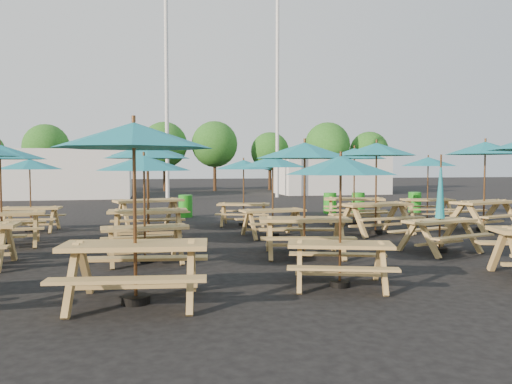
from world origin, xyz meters
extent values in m
plane|color=black|center=(0.00, 0.00, 0.00)|extent=(120.00, 120.00, 0.00)
cube|color=tan|center=(-6.36, -0.17, 0.76)|extent=(1.93, 0.98, 0.06)
cube|color=tan|center=(-6.46, 0.50, 0.46)|extent=(1.87, 0.53, 0.04)
cylinder|color=black|center=(-6.36, -0.17, 0.05)|extent=(0.37, 0.37, 0.10)
cylinder|color=brown|center=(-6.36, -0.17, 1.18)|extent=(0.05, 0.05, 2.36)
cone|color=#177487|center=(-6.36, -0.17, 2.18)|extent=(2.31, 2.31, 0.33)
cube|color=tan|center=(-6.30, 2.50, 0.66)|extent=(1.65, 0.72, 0.05)
cube|color=tan|center=(-6.33, 1.91, 0.40)|extent=(1.63, 0.32, 0.04)
cube|color=tan|center=(-6.26, 3.09, 0.40)|extent=(1.63, 0.32, 0.04)
cylinder|color=black|center=(-6.30, 2.50, 0.04)|extent=(0.32, 0.32, 0.09)
cylinder|color=brown|center=(-6.30, 2.50, 1.03)|extent=(0.04, 0.04, 2.07)
cone|color=#177487|center=(-6.30, 2.50, 1.90)|extent=(1.88, 1.88, 0.29)
cube|color=tan|center=(-3.26, -5.73, 0.79)|extent=(2.00, 0.99, 0.06)
cube|color=tan|center=(-3.36, -6.43, 0.48)|extent=(1.94, 0.51, 0.04)
cube|color=tan|center=(-3.17, -5.03, 0.48)|extent=(1.94, 0.51, 0.04)
cylinder|color=black|center=(-3.26, -5.73, 0.05)|extent=(0.38, 0.38, 0.11)
cylinder|color=brown|center=(-3.26, -5.73, 1.23)|extent=(0.05, 0.05, 2.46)
cone|color=#177487|center=(-3.26, -5.73, 2.26)|extent=(2.37, 2.37, 0.34)
cube|color=tan|center=(-3.15, -2.79, 0.67)|extent=(1.68, 0.80, 0.05)
cube|color=tan|center=(-3.08, -3.38, 0.41)|extent=(1.64, 0.39, 0.04)
cube|color=tan|center=(-3.21, -2.20, 0.41)|extent=(1.64, 0.39, 0.04)
cylinder|color=black|center=(-3.15, -2.79, 0.05)|extent=(0.32, 0.32, 0.09)
cylinder|color=brown|center=(-3.15, -2.79, 1.04)|extent=(0.04, 0.04, 2.07)
cone|color=#177487|center=(-3.15, -2.79, 1.91)|extent=(1.96, 1.96, 0.29)
cube|color=tan|center=(-3.07, -0.29, 0.77)|extent=(1.88, 0.75, 0.06)
cube|color=tan|center=(-3.08, -0.98, 0.47)|extent=(1.87, 0.28, 0.04)
cube|color=tan|center=(-3.06, 0.39, 0.47)|extent=(1.87, 0.28, 0.04)
cylinder|color=black|center=(-3.07, -0.29, 0.05)|extent=(0.37, 0.37, 0.10)
cylinder|color=brown|center=(-3.07, -0.29, 1.19)|extent=(0.05, 0.05, 2.39)
cone|color=#177487|center=(-3.07, -0.29, 2.20)|extent=(2.08, 2.08, 0.33)
cube|color=tan|center=(-3.04, 2.66, 0.82)|extent=(2.13, 1.31, 0.07)
cube|color=tan|center=(-2.83, 1.96, 0.50)|extent=(1.98, 0.84, 0.04)
cube|color=tan|center=(-3.25, 3.36, 0.50)|extent=(1.98, 0.84, 0.04)
cylinder|color=black|center=(-3.04, 2.66, 0.06)|extent=(0.40, 0.40, 0.11)
cylinder|color=brown|center=(-3.04, 2.66, 1.27)|extent=(0.05, 0.05, 2.54)
cone|color=#177487|center=(-3.04, 2.66, 2.34)|extent=(2.72, 2.72, 0.35)
cube|color=tan|center=(-0.22, -5.44, 0.65)|extent=(1.70, 1.07, 0.05)
cube|color=tan|center=(-0.40, -5.99, 0.40)|extent=(1.58, 0.70, 0.04)
cube|color=tan|center=(-0.04, -4.89, 0.40)|extent=(1.58, 0.70, 0.04)
cylinder|color=black|center=(-0.22, -5.44, 0.04)|extent=(0.32, 0.32, 0.09)
cylinder|color=brown|center=(-0.22, -5.44, 1.01)|extent=(0.04, 0.04, 2.03)
cone|color=#177487|center=(-0.22, -5.44, 1.87)|extent=(2.20, 2.20, 0.28)
cube|color=tan|center=(0.06, -2.82, 0.76)|extent=(1.95, 1.07, 0.06)
cube|color=tan|center=(-0.07, -3.48, 0.46)|extent=(1.86, 0.62, 0.04)
cube|color=tan|center=(0.20, -2.16, 0.46)|extent=(1.86, 0.62, 0.04)
cylinder|color=black|center=(0.06, -2.82, 0.05)|extent=(0.37, 0.37, 0.10)
cylinder|color=brown|center=(0.06, -2.82, 1.18)|extent=(0.05, 0.05, 2.35)
cone|color=#177487|center=(0.06, -2.82, 2.17)|extent=(2.39, 2.39, 0.33)
cube|color=tan|center=(0.13, 0.07, 0.69)|extent=(1.73, 0.83, 0.06)
cube|color=tan|center=(0.20, -0.54, 0.42)|extent=(1.69, 0.41, 0.04)
cube|color=tan|center=(0.07, 0.68, 0.42)|extent=(1.69, 0.41, 0.04)
cylinder|color=black|center=(0.13, 0.07, 0.05)|extent=(0.33, 0.33, 0.09)
cylinder|color=brown|center=(0.13, 0.07, 1.07)|extent=(0.04, 0.04, 2.14)
cone|color=#177487|center=(0.13, 0.07, 1.97)|extent=(2.03, 2.03, 0.30)
cube|color=tan|center=(-0.15, 2.61, 0.66)|extent=(1.72, 1.05, 0.05)
cube|color=tan|center=(-0.31, 2.05, 0.40)|extent=(1.61, 0.66, 0.04)
cube|color=tan|center=(0.02, 3.18, 0.40)|extent=(1.61, 0.66, 0.04)
cylinder|color=black|center=(-0.15, 2.61, 0.04)|extent=(0.32, 0.32, 0.09)
cylinder|color=brown|center=(-0.15, 2.61, 1.03)|extent=(0.04, 0.04, 2.06)
cone|color=#177487|center=(-0.15, 2.61, 1.90)|extent=(2.19, 2.19, 0.29)
cube|color=tan|center=(3.05, -3.02, 0.68)|extent=(1.76, 1.08, 0.05)
cube|color=tan|center=(3.22, -3.60, 0.41)|extent=(1.64, 0.68, 0.04)
cube|color=tan|center=(2.88, -2.44, 0.41)|extent=(1.64, 0.68, 0.04)
cylinder|color=black|center=(3.05, -3.02, 0.05)|extent=(0.33, 0.33, 0.09)
cylinder|color=brown|center=(3.05, -3.02, 1.05)|extent=(0.04, 0.04, 2.10)
cone|color=#177487|center=(3.05, -3.02, 1.42)|extent=(0.20, 0.20, 1.37)
cube|color=tan|center=(3.01, -0.03, 0.81)|extent=(2.06, 1.08, 0.07)
cube|color=tan|center=(3.14, -0.74, 0.49)|extent=(1.98, 0.60, 0.04)
cube|color=tan|center=(2.89, 0.68, 0.49)|extent=(1.98, 0.60, 0.04)
cylinder|color=black|center=(3.01, -0.03, 0.05)|extent=(0.39, 0.39, 0.11)
cylinder|color=brown|center=(3.01, -0.03, 1.25)|extent=(0.05, 0.05, 2.51)
cone|color=#177487|center=(3.01, -0.03, 2.31)|extent=(2.49, 2.49, 0.35)
cube|color=tan|center=(3.45, 2.44, 0.79)|extent=(2.05, 1.35, 0.06)
cube|color=tan|center=(3.21, 1.78, 0.48)|extent=(1.89, 0.90, 0.04)
cube|color=tan|center=(3.69, 3.10, 0.48)|extent=(1.89, 0.90, 0.04)
cylinder|color=black|center=(3.45, 2.44, 0.05)|extent=(0.38, 0.38, 0.11)
cylinder|color=brown|center=(3.45, 2.44, 1.22)|extent=(0.05, 0.05, 2.45)
cone|color=#177487|center=(3.45, 2.44, 2.25)|extent=(2.69, 2.69, 0.34)
cube|color=tan|center=(6.27, -0.17, 0.82)|extent=(2.14, 1.33, 0.07)
cube|color=tan|center=(6.49, -0.88, 0.50)|extent=(2.00, 0.85, 0.04)
cube|color=tan|center=(6.06, 0.53, 0.50)|extent=(2.00, 0.85, 0.04)
cylinder|color=black|center=(6.27, -0.17, 0.06)|extent=(0.40, 0.40, 0.11)
cylinder|color=brown|center=(6.27, -0.17, 1.28)|extent=(0.05, 0.05, 2.56)
cone|color=#177487|center=(6.27, -0.17, 2.36)|extent=(2.75, 2.75, 0.36)
cube|color=tan|center=(6.28, 2.74, 0.70)|extent=(1.79, 0.94, 0.06)
cube|color=tan|center=(6.17, 2.13, 0.43)|extent=(1.72, 0.53, 0.04)
cube|color=tan|center=(6.39, 3.36, 0.43)|extent=(1.72, 0.53, 0.04)
cylinder|color=black|center=(6.28, 2.74, 0.05)|extent=(0.34, 0.34, 0.09)
cylinder|color=brown|center=(6.28, 2.74, 1.09)|extent=(0.04, 0.04, 2.17)
cone|color=#177487|center=(6.28, 2.74, 2.00)|extent=(2.17, 2.17, 0.30)
cylinder|color=#1E8E19|center=(-1.72, 5.56, 0.40)|extent=(0.50, 0.50, 0.80)
cylinder|color=#1E8E19|center=(3.93, 5.81, 0.40)|extent=(0.50, 0.50, 0.80)
cylinder|color=#1E8E19|center=(5.08, 5.73, 0.40)|extent=(0.50, 0.50, 0.80)
cylinder|color=#1E8E19|center=(7.43, 5.54, 0.40)|extent=(0.50, 0.50, 0.80)
cylinder|color=silver|center=(-2.00, 14.00, 6.00)|extent=(0.20, 0.20, 12.00)
cylinder|color=silver|center=(4.50, 16.00, 6.00)|extent=(0.20, 0.20, 12.00)
cube|color=silver|center=(-8.00, 18.00, 1.40)|extent=(8.00, 4.00, 2.80)
cube|color=silver|center=(9.00, 19.00, 1.30)|extent=(7.00, 4.00, 2.60)
cylinder|color=#382314|center=(-9.74, 23.90, 1.07)|extent=(0.24, 0.24, 2.14)
sphere|color=#1E5919|center=(-9.74, 23.90, 3.16)|extent=(3.11, 3.11, 3.11)
cylinder|color=#382314|center=(-6.39, 23.65, 0.89)|extent=(0.24, 0.24, 1.78)
sphere|color=#1E5919|center=(-6.39, 23.65, 2.63)|extent=(2.59, 2.59, 2.59)
cylinder|color=#382314|center=(-1.75, 24.72, 1.16)|extent=(0.24, 0.24, 2.31)
sphere|color=#1E5919|center=(-1.75, 24.72, 3.41)|extent=(3.36, 3.36, 3.36)
cylinder|color=#382314|center=(1.90, 24.26, 1.17)|extent=(0.24, 0.24, 2.35)
sphere|color=#1E5919|center=(1.90, 24.26, 3.47)|extent=(3.41, 3.41, 3.41)
cylinder|color=#382314|center=(6.22, 24.67, 1.01)|extent=(0.24, 0.24, 2.02)
sphere|color=#1E5919|center=(6.22, 24.67, 2.98)|extent=(2.94, 2.94, 2.94)
cylinder|color=#382314|center=(10.23, 22.90, 1.16)|extent=(0.24, 0.24, 2.32)
sphere|color=#1E5919|center=(10.23, 22.90, 3.43)|extent=(3.38, 3.38, 3.38)
cylinder|color=#382314|center=(13.63, 22.92, 1.02)|extent=(0.24, 0.24, 2.03)
sphere|color=#1E5919|center=(13.63, 22.92, 3.00)|extent=(2.95, 2.95, 2.95)
camera|label=1|loc=(-3.11, -12.57, 1.86)|focal=35.00mm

